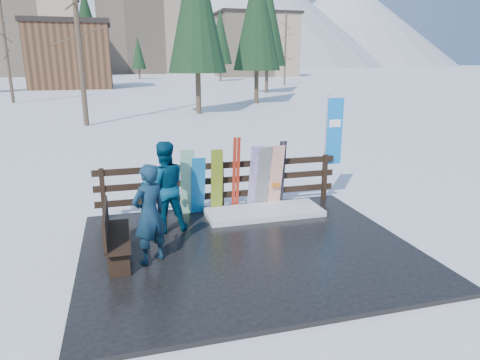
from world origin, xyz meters
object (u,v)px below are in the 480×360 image
object	(u,v)px
snowboard_5	(276,177)
snowboard_1	(187,182)
snowboard_3	(255,178)
rental_flag	(332,136)
snowboard_0	(198,186)
snowboard_2	(217,182)
person_back	(164,187)
person_front	(149,214)
snowboard_4	(263,178)
bench	(113,233)

from	to	relation	value
snowboard_5	snowboard_1	bearing A→B (deg)	180.00
snowboard_3	rental_flag	distance (m)	2.21
snowboard_0	snowboard_2	xyz separation A→B (m)	(0.42, -0.00, 0.07)
snowboard_0	snowboard_5	bearing A→B (deg)	0.00
rental_flag	person_back	world-z (taller)	rental_flag
snowboard_5	person_front	xyz separation A→B (m)	(-3.02, -2.09, 0.10)
snowboard_0	snowboard_5	distance (m)	1.83
snowboard_1	snowboard_4	bearing A→B (deg)	-0.00
snowboard_3	snowboard_5	world-z (taller)	snowboard_3
snowboard_2	bench	bearing A→B (deg)	-139.36
bench	snowboard_4	distance (m)	3.83
snowboard_2	snowboard_3	xyz separation A→B (m)	(0.90, 0.00, 0.02)
snowboard_4	snowboard_5	world-z (taller)	snowboard_5
bench	snowboard_5	world-z (taller)	snowboard_5
snowboard_0	snowboard_4	distance (m)	1.51
snowboard_1	snowboard_5	xyz separation A→B (m)	(2.06, 0.00, -0.01)
bench	person_front	distance (m)	0.72
snowboard_1	person_back	size ratio (longest dim) A/B	0.86
snowboard_0	rental_flag	distance (m)	3.48
snowboard_0	snowboard_4	bearing A→B (deg)	-0.00
bench	snowboard_4	xyz separation A→B (m)	(3.31, 1.91, 0.24)
snowboard_0	snowboard_1	xyz separation A→B (m)	(-0.24, 0.00, 0.10)
rental_flag	snowboard_0	bearing A→B (deg)	-175.38
snowboard_4	snowboard_3	bearing A→B (deg)	180.00
person_back	bench	bearing A→B (deg)	44.85
snowboard_5	rental_flag	size ratio (longest dim) A/B	0.59
snowboard_4	snowboard_2	bearing A→B (deg)	180.00
snowboard_1	snowboard_4	world-z (taller)	snowboard_1
snowboard_0	rental_flag	xyz separation A→B (m)	(3.34, 0.27, 0.93)
snowboard_2	snowboard_5	distance (m)	1.40
snowboard_2	rental_flag	size ratio (longest dim) A/B	0.57
snowboard_1	rental_flag	xyz separation A→B (m)	(3.58, 0.27, 0.83)
person_back	snowboard_5	bearing A→B (deg)	-169.32
snowboard_2	snowboard_4	xyz separation A→B (m)	(1.08, 0.00, 0.01)
snowboard_5	person_front	distance (m)	3.67
snowboard_2	snowboard_5	xyz separation A→B (m)	(1.40, 0.00, 0.01)
bench	snowboard_2	distance (m)	2.94
snowboard_1	rental_flag	distance (m)	3.69
snowboard_1	bench	bearing A→B (deg)	-129.30
bench	snowboard_1	xyz separation A→B (m)	(1.56, 1.91, 0.26)
snowboard_0	person_back	distance (m)	1.12
snowboard_0	snowboard_3	distance (m)	1.33
rental_flag	snowboard_1	bearing A→B (deg)	-175.69
bench	rental_flag	size ratio (longest dim) A/B	0.58
bench	snowboard_5	distance (m)	4.11
snowboard_3	snowboard_2	bearing A→B (deg)	180.00
person_front	person_back	bearing A→B (deg)	-137.14
bench	person_front	world-z (taller)	person_front
snowboard_2	snowboard_5	size ratio (longest dim) A/B	0.97
bench	person_back	size ratio (longest dim) A/B	0.81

